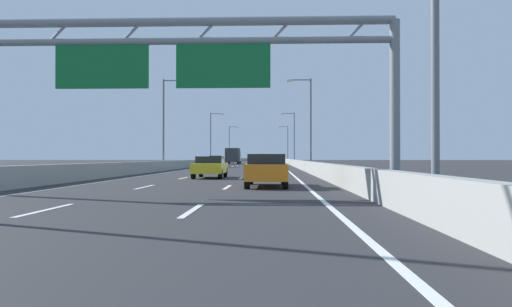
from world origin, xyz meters
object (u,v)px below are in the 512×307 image
yellow_car (210,167)px  box_truck (233,156)px  streetlamp_left_mid (166,118)px  red_car (273,159)px  orange_car (267,170)px  white_car (272,160)px  streetlamp_right_mid (308,118)px  streetlamp_left_far (212,135)px  streetlamp_left_distant (230,142)px  green_car (216,161)px  streetlamp_right_far (293,135)px  streetlamp_right_distant (287,142)px  sign_gantry (167,60)px

yellow_car → box_truck: 59.53m
streetlamp_left_mid → red_car: streetlamp_left_mid is taller
orange_car → white_car: bearing=89.8°
box_truck → red_car: bearing=78.8°
streetlamp_right_mid → streetlamp_left_far: (-14.93, 37.79, 0.00)m
streetlamp_left_distant → green_car: bearing=-86.5°
streetlamp_left_distant → green_car: 62.71m
streetlamp_right_far → streetlamp_left_distant: (-14.93, 37.79, 0.00)m
streetlamp_right_distant → box_truck: size_ratio=1.20×
streetlamp_left_distant → orange_car: streetlamp_left_distant is taller
sign_gantry → streetlamp_right_mid: bearing=76.9°
orange_car → streetlamp_left_distant: bearing=96.0°
green_car → streetlamp_left_far: bearing=98.7°
streetlamp_left_far → streetlamp_right_far: 14.93m
streetlamp_right_distant → orange_car: bearing=-92.2°
streetlamp_right_distant → sign_gantry: bearing=-94.0°
streetlamp_left_far → box_truck: (3.80, 1.90, -3.77)m
streetlamp_right_far → green_car: size_ratio=2.19×
sign_gantry → streetlamp_left_mid: (-7.41, 32.41, 0.57)m
streetlamp_left_mid → streetlamp_left_far: size_ratio=1.00×
streetlamp_right_far → box_truck: bearing=170.3°
box_truck → sign_gantry: bearing=-87.1°
red_car → yellow_car: bearing=-92.3°
streetlamp_right_distant → green_car: (-11.15, -62.42, -4.62)m
orange_car → yellow_car: orange_car is taller
sign_gantry → streetlamp_right_distant: bearing=86.0°
streetlamp_right_distant → white_car: streetlamp_right_distant is taller
red_car → yellow_car: red_car is taller
streetlamp_left_far → orange_car: bearing=-80.6°
white_car → yellow_car: (-3.82, -48.58, -0.07)m
streetlamp_left_mid → green_car: streetlamp_left_mid is taller
streetlamp_left_mid → streetlamp_left_distant: 75.59m
yellow_car → streetlamp_right_distant: bearing=85.4°
streetlamp_left_distant → white_car: 48.26m
streetlamp_right_distant → streetlamp_left_far: bearing=-111.6°
streetlamp_right_distant → white_car: (-3.81, -46.73, -4.62)m
streetlamp_right_mid → green_car: size_ratio=2.19×
sign_gantry → streetlamp_left_far: bearing=96.0°
box_truck → streetlamp_left_distant: bearing=96.0°
orange_car → white_car: (0.16, 57.27, 0.03)m
green_car → box_truck: (0.02, 26.53, 0.85)m
streetlamp_right_mid → streetlamp_right_far: same height
streetlamp_left_mid → streetlamp_right_mid: size_ratio=1.00×
box_truck → white_car: bearing=-55.9°
orange_car → box_truck: 68.49m
streetlamp_left_mid → orange_car: streetlamp_left_mid is taller
streetlamp_left_mid → streetlamp_left_distant: size_ratio=1.00×
streetlamp_left_mid → streetlamp_right_distant: bearing=78.8°
streetlamp_right_mid → streetlamp_right_distant: bearing=90.0°
white_car → box_truck: (-7.33, 10.84, 0.84)m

